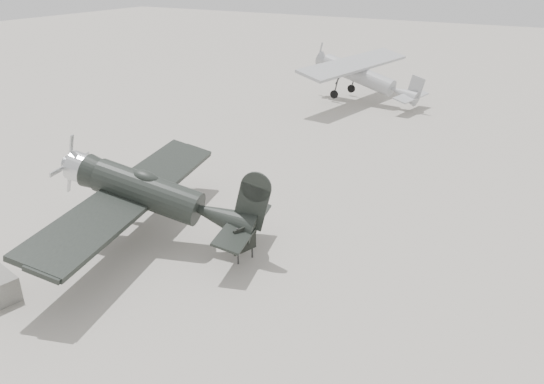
{
  "coord_description": "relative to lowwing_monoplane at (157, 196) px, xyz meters",
  "views": [
    {
      "loc": [
        8.41,
        -15.97,
        9.9
      ],
      "look_at": [
        -0.98,
        0.61,
        1.5
      ],
      "focal_mm": 35.0,
      "sensor_mm": 36.0,
      "label": 1
    }
  ],
  "objects": [
    {
      "name": "ground",
      "position": [
        4.03,
        2.57,
        -1.9
      ],
      "size": [
        160.0,
        160.0,
        0.0
      ],
      "primitive_type": "plane",
      "color": "gray",
      "rests_on": "ground"
    },
    {
      "name": "lowwing_monoplane",
      "position": [
        0.0,
        0.0,
        0.0
      ],
      "size": [
        8.09,
        11.18,
        3.6
      ],
      "rotation": [
        0.0,
        0.24,
        0.24
      ],
      "color": "black",
      "rests_on": "ground"
    },
    {
      "name": "highwing_monoplane",
      "position": [
        -1.13,
        24.17,
        0.3
      ],
      "size": [
        8.9,
        12.48,
        3.52
      ],
      "rotation": [
        0.0,
        0.23,
        -0.17
      ],
      "color": "gray",
      "rests_on": "ground"
    },
    {
      "name": "sign_board",
      "position": [
        3.55,
        0.37,
        -1.05
      ],
      "size": [
        0.37,
        0.95,
        1.42
      ],
      "rotation": [
        0.0,
        0.0,
        -0.32
      ],
      "color": "#333333",
      "rests_on": "ground"
    }
  ]
}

